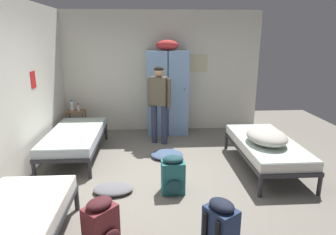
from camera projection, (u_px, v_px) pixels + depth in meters
name	position (u px, v px, depth m)	size (l,w,h in m)	color
ground_plane	(169.00, 183.00, 4.49)	(8.66, 8.66, 0.00)	slate
room_backdrop	(96.00, 82.00, 5.26)	(4.50, 5.47, 2.70)	silver
locker_bank	(167.00, 91.00, 6.58)	(0.90, 0.55, 2.07)	#7A9ECC
shelf_unit	(77.00, 121.00, 6.55)	(0.38, 0.30, 0.57)	brown
bed_right	(266.00, 146.00, 4.91)	(0.90, 1.90, 0.49)	#28282D
bed_left_front	(6.00, 231.00, 2.78)	(0.90, 1.90, 0.49)	#28282D
bed_left_rear	(75.00, 137.00, 5.38)	(0.90, 1.90, 0.49)	#28282D
bedding_heap	(267.00, 136.00, 4.72)	(0.61, 0.82, 0.23)	#B7B2A8
person_traveler	(159.00, 98.00, 5.91)	(0.46, 0.32, 1.57)	#2D334C
water_bottle	(72.00, 106.00, 6.47)	(0.07, 0.07, 0.24)	white
lotion_bottle	(78.00, 108.00, 6.43)	(0.05, 0.05, 0.17)	beige
backpack_navy	(221.00, 225.00, 3.05)	(0.41, 0.40, 0.55)	navy
backpack_maroon	(101.00, 224.00, 3.07)	(0.42, 0.42, 0.55)	maroon
backpack_teal	(173.00, 175.00, 4.15)	(0.33, 0.35, 0.55)	#23666B
clothes_pile_denim	(167.00, 154.00, 5.44)	(0.58, 0.51, 0.09)	#42567A
clothes_pile_grey	(113.00, 189.00, 4.21)	(0.57, 0.40, 0.10)	slate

